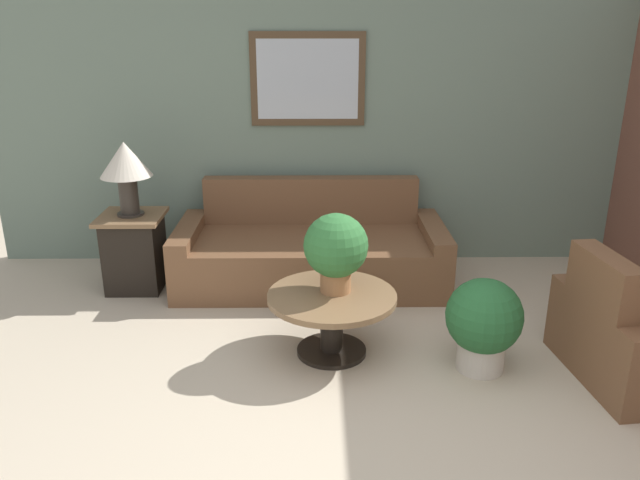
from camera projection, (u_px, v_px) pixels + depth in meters
name	position (u px, v px, depth m)	size (l,w,h in m)	color
ground_plane	(397.00, 477.00, 3.14)	(20.00, 20.00, 0.00)	#BCAD93
wall_back	(359.00, 121.00, 5.60)	(6.72, 0.09, 2.60)	slate
couch_main	(311.00, 252.00, 5.39)	(2.28, 0.99, 0.84)	brown
coffee_table	(332.00, 310.00, 4.20)	(0.87, 0.87, 0.44)	black
side_table	(135.00, 251.00, 5.25)	(0.52, 0.52, 0.65)	black
table_lamp	(126.00, 165.00, 5.00)	(0.42, 0.42, 0.61)	#2D2823
potted_plant_on_table	(336.00, 248.00, 4.11)	(0.43, 0.43, 0.54)	#9E6B42
potted_plant_floor	(484.00, 322.00, 4.00)	(0.49, 0.49, 0.63)	beige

